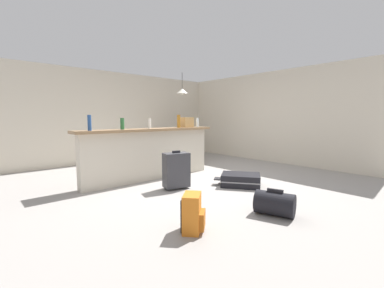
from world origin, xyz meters
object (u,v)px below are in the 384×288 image
(bottle_white, at_px, (150,123))
(grocery_bag, at_px, (187,122))
(bottle_blue, at_px, (89,123))
(dining_chair_near_partition, at_px, (190,144))
(suitcase_flat_black, at_px, (240,180))
(pendant_lamp, at_px, (182,91))
(bottle_clear, at_px, (197,122))
(dining_table, at_px, (181,138))
(backpack_orange, at_px, (193,214))
(bottle_green, at_px, (122,124))
(duffel_bag_black, at_px, (275,204))
(suitcase_upright_charcoal, at_px, (176,170))
(bottle_amber, at_px, (179,121))

(bottle_white, bearing_deg, grocery_bag, -0.24)
(bottle_blue, distance_m, dining_chair_near_partition, 3.29)
(bottle_white, relative_size, suitcase_flat_black, 0.23)
(pendant_lamp, bearing_deg, bottle_blue, -155.54)
(bottle_blue, height_order, bottle_clear, bottle_blue)
(grocery_bag, xyz_separation_m, dining_chair_near_partition, (0.89, 0.93, -0.62))
(bottle_white, relative_size, dining_chair_near_partition, 0.22)
(bottle_clear, xyz_separation_m, dining_table, (0.74, 1.53, -0.48))
(grocery_bag, xyz_separation_m, backpack_orange, (-1.92, -2.36, -0.93))
(bottle_clear, bearing_deg, bottle_green, 179.23)
(pendant_lamp, xyz_separation_m, backpack_orange, (-2.89, -3.71, -1.78))
(duffel_bag_black, height_order, backpack_orange, backpack_orange)
(bottle_white, bearing_deg, dining_table, 36.54)
(backpack_orange, bearing_deg, suitcase_upright_charcoal, 58.08)
(bottle_clear, distance_m, suitcase_upright_charcoal, 1.70)
(bottle_white, height_order, suitcase_upright_charcoal, bottle_white)
(backpack_orange, bearing_deg, bottle_amber, 54.64)
(bottle_green, bearing_deg, suitcase_upright_charcoal, -55.99)
(dining_chair_near_partition, relative_size, duffel_bag_black, 1.69)
(bottle_white, xyz_separation_m, suitcase_upright_charcoal, (-0.03, -0.90, -0.79))
(bottle_green, height_order, backpack_orange, bottle_green)
(bottle_clear, relative_size, backpack_orange, 0.50)
(bottle_blue, distance_m, bottle_clear, 2.42)
(pendant_lamp, height_order, suitcase_flat_black, pendant_lamp)
(bottle_blue, height_order, duffel_bag_black, bottle_blue)
(dining_table, distance_m, suitcase_flat_black, 3.20)
(bottle_green, bearing_deg, bottle_amber, -1.02)
(pendant_lamp, height_order, suitcase_upright_charcoal, pendant_lamp)
(grocery_bag, bearing_deg, suitcase_flat_black, -90.89)
(dining_chair_near_partition, xyz_separation_m, pendant_lamp, (0.08, 0.43, 1.47))
(suitcase_flat_black, relative_size, duffel_bag_black, 1.57)
(grocery_bag, bearing_deg, backpack_orange, -129.13)
(bottle_white, xyz_separation_m, dining_table, (1.96, 1.45, -0.48))
(bottle_green, bearing_deg, dining_table, 30.37)
(bottle_green, xyz_separation_m, bottle_amber, (1.29, -0.02, 0.03))
(bottle_blue, height_order, suitcase_flat_black, bottle_blue)
(suitcase_flat_black, bearing_deg, bottle_clear, 79.50)
(bottle_white, xyz_separation_m, duffel_bag_black, (0.16, -2.70, -0.97))
(bottle_white, distance_m, suitcase_flat_black, 2.07)
(dining_chair_near_partition, height_order, pendant_lamp, pendant_lamp)
(bottle_amber, height_order, grocery_bag, bottle_amber)
(bottle_white, xyz_separation_m, dining_chair_near_partition, (1.87, 0.93, -0.61))
(bottle_blue, distance_m, bottle_white, 1.21)
(bottle_green, distance_m, backpack_orange, 2.51)
(bottle_green, height_order, suitcase_flat_black, bottle_green)
(bottle_blue, height_order, suitcase_upright_charcoal, bottle_blue)
(bottle_amber, relative_size, bottle_clear, 1.30)
(bottle_blue, xyz_separation_m, bottle_amber, (1.88, 0.00, 0.01))
(dining_table, xyz_separation_m, duffel_bag_black, (-1.80, -4.15, -0.50))
(dining_table, relative_size, duffel_bag_black, 2.00)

